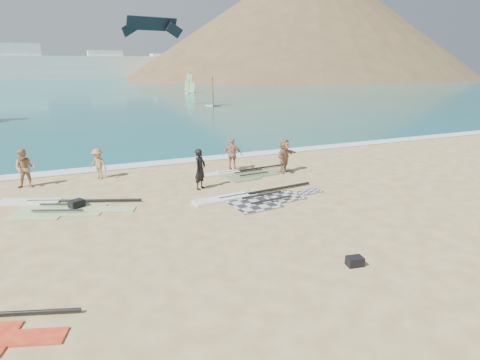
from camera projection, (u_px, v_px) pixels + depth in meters
name	position (u px, v px, depth m)	size (l,w,h in m)	color
ground	(251.00, 243.00, 13.69)	(300.00, 300.00, 0.00)	#D4BA7C
sea	(81.00, 81.00, 130.01)	(300.00, 240.00, 0.06)	#0C5757
surf_line	(167.00, 163.00, 24.52)	(300.00, 1.20, 0.04)	white
far_town	(29.00, 66.00, 138.65)	(160.00, 8.00, 12.00)	white
headland_main	(308.00, 77.00, 160.44)	(143.00, 143.00, 45.00)	brown
headland_minor	(361.00, 76.00, 182.51)	(70.00, 70.00, 28.00)	brown
rig_grey	(251.00, 198.00, 17.99)	(6.22, 2.62, 0.20)	#29292C
rig_green	(54.00, 206.00, 17.04)	(5.87, 3.67, 0.20)	#63A818
rig_orange	(241.00, 174.00, 21.97)	(5.21, 2.11, 0.20)	orange
gear_bag_near	(77.00, 204.00, 16.87)	(0.57, 0.41, 0.36)	black
gear_bag_far	(355.00, 261.00, 12.10)	(0.48, 0.34, 0.29)	black
person_wetsuit	(200.00, 169.00, 19.23)	(0.72, 0.47, 1.98)	black
beachgoer_left	(25.00, 169.00, 19.41)	(0.94, 0.73, 1.94)	#AB7E56
beachgoer_mid	(98.00, 164.00, 20.95)	(1.05, 0.60, 1.62)	#AA7853
beachgoer_back	(233.00, 155.00, 22.58)	(1.08, 0.45, 1.84)	#BB755E
beachgoer_right	(285.00, 156.00, 22.11)	(1.78, 0.57, 1.92)	#9C714F
windsurfer_centre	(213.00, 98.00, 55.72)	(2.25, 2.50, 3.97)	white
windsurfer_right	(190.00, 87.00, 79.72)	(2.27, 2.34, 4.19)	white
kitesurf_kite	(152.00, 25.00, 51.25)	(7.90, 2.28, 2.55)	black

